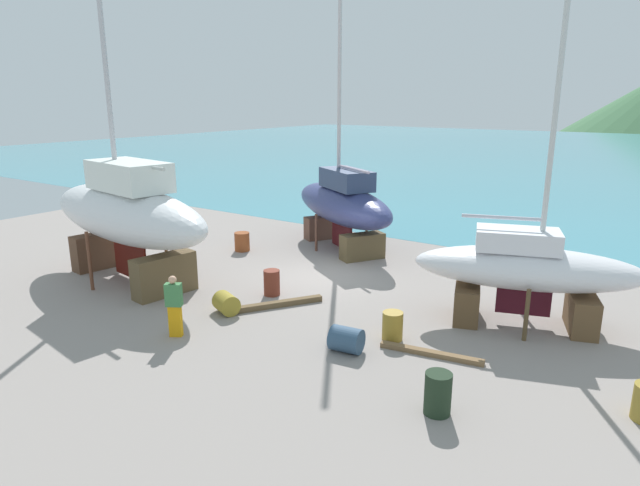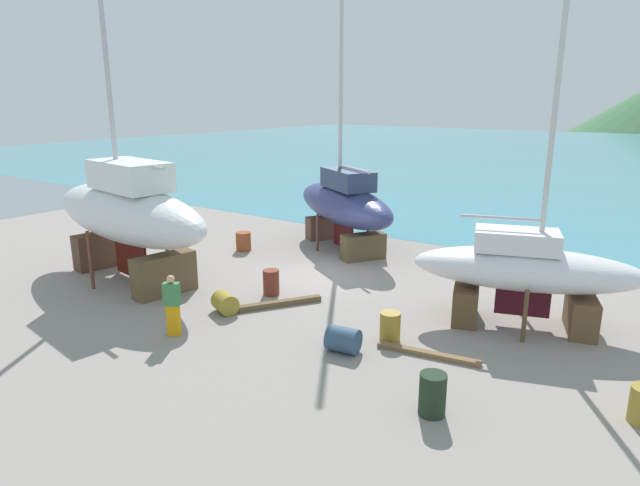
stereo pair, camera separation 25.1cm
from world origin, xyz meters
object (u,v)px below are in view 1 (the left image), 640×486
Objects in this scene: worker at (174,305)px; barrel_tipped_right at (242,242)px; sailboat_mid_port at (343,204)px; barrel_tar_black at (226,303)px; barrel_ochre at (272,283)px; sailboat_far_slipway at (126,213)px; barrel_rust_far at (346,339)px; barrel_rust_near at (393,326)px; barrel_blue_faded at (438,393)px; sailboat_small_center at (526,270)px.

worker is 8.76m from barrel_tipped_right.
barrel_tar_black is at bearing 128.54° from sailboat_mid_port.
barrel_ochre is at bearing 131.99° from sailboat_mid_port.
sailboat_far_slipway is 9.68m from barrel_rust_far.
barrel_rust_near is 0.87× the size of barrel_blue_faded.
barrel_tar_black is at bearing 178.18° from barrel_rust_far.
worker is at bearing -159.22° from sailboat_small_center.
sailboat_small_center reaches higher than barrel_tipped_right.
barrel_ochre reaches higher than barrel_tar_black.
barrel_tipped_right is (-4.44, 7.54, -0.51)m from worker.
barrel_tipped_right is at bearing 142.29° from barrel_ochre.
sailboat_mid_port reaches higher than barrel_blue_faded.
worker reaches higher than barrel_blue_faded.
sailboat_far_slipway reaches higher than barrel_tipped_right.
barrel_tipped_right is at bearing -0.96° from worker.
barrel_rust_far is at bearing -145.01° from sailboat_small_center.
sailboat_mid_port reaches higher than sailboat_small_center.
barrel_rust_far is (8.82, -5.69, -0.07)m from barrel_tipped_right.
sailboat_mid_port is 13.99× the size of barrel_blue_faded.
barrel_rust_far is at bearing -32.81° from barrel_tipped_right.
barrel_tar_black is at bearing -51.46° from barrel_tipped_right.
sailboat_far_slipway is at bearing 178.55° from sailboat_small_center.
sailboat_mid_port is at bearing 97.44° from barrel_tar_black.
sailboat_mid_port is 8.59m from barrel_tar_black.
sailboat_mid_port reaches higher than barrel_rust_far.
barrel_tar_black is at bearing -169.46° from sailboat_small_center.
sailboat_far_slipway reaches higher than worker.
barrel_rust_near is (5.05, 1.19, 0.08)m from barrel_tar_black.
barrel_tipped_right is 0.88× the size of barrel_blue_faded.
sailboat_small_center is at bearing 88.25° from barrel_blue_faded.
sailboat_far_slipway is at bearing -96.67° from barrel_tipped_right.
barrel_tar_black is (-0.02, 2.00, -0.59)m from worker.
worker is at bearing -176.20° from barrel_blue_faded.
sailboat_far_slipway is 5.49m from barrel_tar_black.
barrel_blue_faded is at bearing -23.88° from barrel_rust_far.
sailboat_small_center is at bearing -82.11° from worker.
sailboat_far_slipway is 10.32m from barrel_rust_near.
sailboat_mid_port is at bearing 122.87° from barrel_rust_far.
sailboat_small_center is 9.89m from worker.
barrel_tipped_right reaches higher than barrel_tar_black.
sailboat_far_slipway is 5.63m from barrel_tipped_right.
sailboat_far_slipway reaches higher than sailboat_small_center.
barrel_tipped_right is (-9.47, 4.36, 0.01)m from barrel_rust_near.
sailboat_mid_port reaches higher than barrel_tipped_right.
worker reaches higher than barrel_rust_far.
sailboat_small_center reaches higher than barrel_ochre.
sailboat_far_slipway is 18.29× the size of barrel_blue_faded.
barrel_tipped_right reaches higher than barrel_rust_near.
barrel_rust_near is at bearing -166.94° from sailboat_far_slipway.
sailboat_small_center reaches higher than barrel_tar_black.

